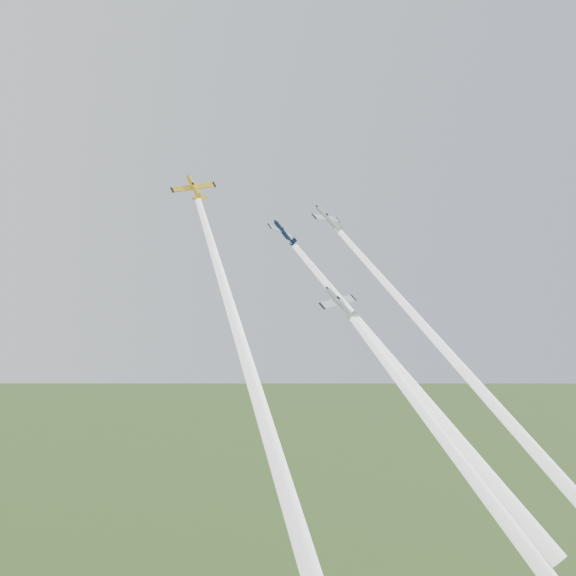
{
  "coord_description": "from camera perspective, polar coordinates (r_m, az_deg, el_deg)",
  "views": [
    {
      "loc": [
        -65.59,
        -98.07,
        86.84
      ],
      "look_at": [
        0.0,
        -6.0,
        92.0
      ],
      "focal_mm": 45.0,
      "sensor_mm": 36.0,
      "label": 1
    }
  ],
  "objects": [
    {
      "name": "plane_yellow",
      "position": [
        117.25,
        -7.4,
        7.82
      ],
      "size": [
        7.51,
        7.55,
        7.43
      ],
      "primitive_type": null,
      "rotation": [
        0.81,
        -0.2,
        -0.22
      ],
      "color": "yellow"
    },
    {
      "name": "smoke_trail_silver_right",
      "position": [
        116.7,
        14.3,
        -7.03
      ],
      "size": [
        18.67,
        47.47,
        51.46
      ],
      "primitive_type": null,
      "rotation": [
        -0.76,
        0.0,
        0.34
      ],
      "color": "white"
    },
    {
      "name": "smoke_trail_silver_low",
      "position": [
        101.45,
        13.62,
        -13.37
      ],
      "size": [
        9.68,
        38.77,
        40.55
      ],
      "primitive_type": null,
      "rotation": [
        -0.76,
        0.0,
        0.19
      ],
      "color": "white"
    },
    {
      "name": "plane_silver_low",
      "position": [
        111.65,
        4.2,
        -1.23
      ],
      "size": [
        9.83,
        7.6,
        7.98
      ],
      "primitive_type": null,
      "rotation": [
        0.81,
        -0.19,
        0.19
      ],
      "color": "silver"
    },
    {
      "name": "plane_silver_right",
      "position": [
        129.27,
        3.25,
        5.42
      ],
      "size": [
        10.12,
        8.88,
        7.1
      ],
      "primitive_type": null,
      "rotation": [
        0.81,
        -0.04,
        0.34
      ],
      "color": "silver"
    },
    {
      "name": "smoke_trail_navy",
      "position": [
        108.12,
        9.7,
        -7.53
      ],
      "size": [
        16.52,
        41.64,
        44.99
      ],
      "primitive_type": null,
      "rotation": [
        -0.76,
        0.0,
        0.34
      ],
      "color": "white"
    },
    {
      "name": "plane_navy",
      "position": [
        120.36,
        -0.33,
        4.37
      ],
      "size": [
        7.88,
        8.01,
        7.07
      ],
      "primitive_type": null,
      "rotation": [
        0.81,
        0.17,
        0.34
      ],
      "color": "#0D1A3A"
    },
    {
      "name": "smoke_trail_yellow",
      "position": [
        90.13,
        -2.96,
        -6.84
      ],
      "size": [
        13.45,
        49.97,
        52.72
      ],
      "primitive_type": null,
      "rotation": [
        -0.76,
        0.0,
        -0.22
      ],
      "color": "white"
    }
  ]
}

